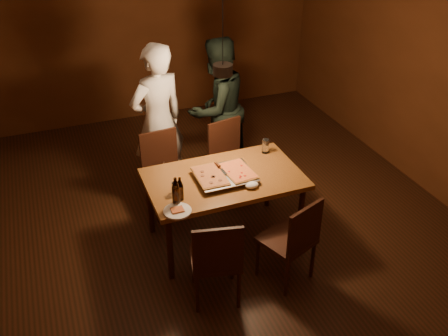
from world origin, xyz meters
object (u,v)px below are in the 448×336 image
object	(u,v)px
chair_near_right	(295,235)
pizza_tray	(225,176)
chair_far_right	(229,152)
plate_slice	(177,211)
dining_table	(224,183)
beer_bottle_b	(180,189)
chair_far_left	(163,164)
diner_dark	(217,108)
pendant_lamp	(223,69)
chair_near_left	(216,255)
beer_bottle_a	(176,191)
diner_white	(158,122)

from	to	relation	value
chair_near_right	pizza_tray	bearing A→B (deg)	93.96
chair_far_right	plate_slice	distance (m)	1.51
chair_far_right	pizza_tray	bearing A→B (deg)	53.44
dining_table	beer_bottle_b	size ratio (longest dim) A/B	6.61
chair_far_left	chair_far_right	size ratio (longest dim) A/B	0.97
pizza_tray	dining_table	bearing A→B (deg)	76.91
dining_table	plate_slice	world-z (taller)	plate_slice
diner_dark	pendant_lamp	world-z (taller)	pendant_lamp
pizza_tray	pendant_lamp	distance (m)	1.02
dining_table	chair_near_left	distance (m)	0.90
pizza_tray	plate_slice	xyz separation A→B (m)	(-0.58, -0.35, -0.01)
pizza_tray	beer_bottle_a	bearing A→B (deg)	-158.12
dining_table	chair_far_right	distance (m)	0.87
chair_far_right	chair_far_left	bearing A→B (deg)	-12.86
plate_slice	diner_white	bearing A→B (deg)	81.35
beer_bottle_a	diner_white	distance (m)	1.38
chair_far_right	beer_bottle_a	size ratio (longest dim) A/B	1.85
chair_near_right	plate_slice	distance (m)	1.05
beer_bottle_a	plate_slice	world-z (taller)	beer_bottle_a
chair_near_right	plate_slice	world-z (taller)	chair_near_right
pizza_tray	beer_bottle_b	size ratio (longest dim) A/B	2.42
chair_far_right	beer_bottle_b	size ratio (longest dim) A/B	2.19
chair_far_right	diner_dark	distance (m)	0.60
chair_far_left	diner_white	size ratio (longest dim) A/B	0.27
plate_slice	diner_white	xyz separation A→B (m)	(0.23, 1.49, 0.14)
beer_bottle_a	pendant_lamp	xyz separation A→B (m)	(0.62, 0.48, 0.88)
pizza_tray	chair_near_right	bearing A→B (deg)	-66.07
diner_white	diner_dark	distance (m)	0.79
beer_bottle_a	beer_bottle_b	size ratio (longest dim) A/B	1.19
chair_near_left	diner_white	xyz separation A→B (m)	(0.02, 1.91, 0.36)
pizza_tray	diner_white	xyz separation A→B (m)	(-0.35, 1.14, 0.12)
chair_far_right	chair_near_left	xyz separation A→B (m)	(-0.74, -1.58, 0.00)
chair_near_left	beer_bottle_b	world-z (taller)	beer_bottle_b
chair_far_left	chair_far_right	world-z (taller)	same
plate_slice	pendant_lamp	xyz separation A→B (m)	(0.65, 0.60, 1.00)
pizza_tray	pendant_lamp	bearing A→B (deg)	71.35
dining_table	pendant_lamp	world-z (taller)	pendant_lamp
chair_near_right	beer_bottle_b	distance (m)	1.09
chair_far_right	beer_bottle_a	bearing A→B (deg)	36.61
diner_dark	pendant_lamp	xyz separation A→B (m)	(-0.34, -1.07, 0.91)
chair_near_right	pendant_lamp	bearing A→B (deg)	84.58
diner_dark	chair_near_left	bearing A→B (deg)	45.84
chair_far_left	diner_dark	size ratio (longest dim) A/B	0.28
chair_far_right	diner_dark	bearing A→B (deg)	-106.94
diner_dark	chair_far_left	bearing A→B (deg)	7.90
pizza_tray	beer_bottle_a	world-z (taller)	beer_bottle_a
dining_table	pendant_lamp	size ratio (longest dim) A/B	1.36
chair_near_left	pizza_tray	xyz separation A→B (m)	(0.37, 0.77, 0.24)
plate_slice	chair_near_right	bearing A→B (deg)	-24.31
chair_far_right	chair_near_left	size ratio (longest dim) A/B	0.99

